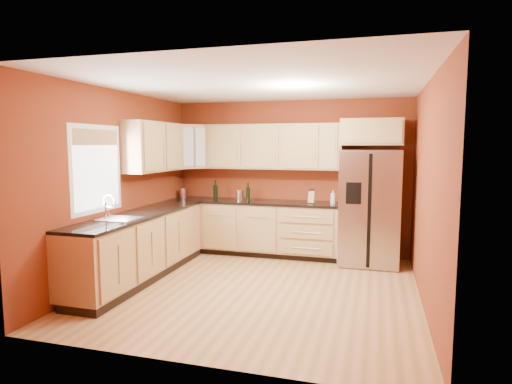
# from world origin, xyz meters

# --- Properties ---
(floor) EXTENTS (4.00, 4.00, 0.00)m
(floor) POSITION_xyz_m (0.00, 0.00, 0.00)
(floor) COLOR #A2783E
(floor) RESTS_ON ground
(ceiling) EXTENTS (4.00, 4.00, 0.00)m
(ceiling) POSITION_xyz_m (0.00, 0.00, 2.60)
(ceiling) COLOR silver
(ceiling) RESTS_ON wall_back
(wall_back) EXTENTS (4.00, 0.04, 2.60)m
(wall_back) POSITION_xyz_m (0.00, 2.00, 1.30)
(wall_back) COLOR maroon
(wall_back) RESTS_ON floor
(wall_front) EXTENTS (4.00, 0.04, 2.60)m
(wall_front) POSITION_xyz_m (0.00, -2.00, 1.30)
(wall_front) COLOR maroon
(wall_front) RESTS_ON floor
(wall_left) EXTENTS (0.04, 4.00, 2.60)m
(wall_left) POSITION_xyz_m (-2.00, 0.00, 1.30)
(wall_left) COLOR maroon
(wall_left) RESTS_ON floor
(wall_right) EXTENTS (0.04, 4.00, 2.60)m
(wall_right) POSITION_xyz_m (2.00, 0.00, 1.30)
(wall_right) COLOR maroon
(wall_right) RESTS_ON floor
(base_cabinets_back) EXTENTS (2.90, 0.60, 0.88)m
(base_cabinets_back) POSITION_xyz_m (-0.55, 1.70, 0.44)
(base_cabinets_back) COLOR #9E774D
(base_cabinets_back) RESTS_ON floor
(base_cabinets_left) EXTENTS (0.60, 2.80, 0.88)m
(base_cabinets_left) POSITION_xyz_m (-1.70, 0.00, 0.44)
(base_cabinets_left) COLOR #9E774D
(base_cabinets_left) RESTS_ON floor
(countertop_back) EXTENTS (2.90, 0.62, 0.04)m
(countertop_back) POSITION_xyz_m (-0.55, 1.69, 0.90)
(countertop_back) COLOR black
(countertop_back) RESTS_ON base_cabinets_back
(countertop_left) EXTENTS (0.62, 2.80, 0.04)m
(countertop_left) POSITION_xyz_m (-1.69, 0.00, 0.90)
(countertop_left) COLOR black
(countertop_left) RESTS_ON base_cabinets_left
(upper_cabinets_back) EXTENTS (2.30, 0.33, 0.75)m
(upper_cabinets_back) POSITION_xyz_m (-0.25, 1.83, 1.83)
(upper_cabinets_back) COLOR #9E774D
(upper_cabinets_back) RESTS_ON wall_back
(upper_cabinets_left) EXTENTS (0.33, 1.35, 0.75)m
(upper_cabinets_left) POSITION_xyz_m (-1.83, 0.72, 1.83)
(upper_cabinets_left) COLOR #9E774D
(upper_cabinets_left) RESTS_ON wall_left
(corner_upper_cabinet) EXTENTS (0.67, 0.67, 0.75)m
(corner_upper_cabinet) POSITION_xyz_m (-1.67, 1.67, 1.83)
(corner_upper_cabinet) COLOR #9E774D
(corner_upper_cabinet) RESTS_ON wall_back
(over_fridge_cabinet) EXTENTS (0.92, 0.60, 0.40)m
(over_fridge_cabinet) POSITION_xyz_m (1.35, 1.70, 2.05)
(over_fridge_cabinet) COLOR #9E774D
(over_fridge_cabinet) RESTS_ON wall_back
(refrigerator) EXTENTS (0.90, 0.75, 1.78)m
(refrigerator) POSITION_xyz_m (1.35, 1.62, 0.89)
(refrigerator) COLOR silver
(refrigerator) RESTS_ON floor
(window) EXTENTS (0.03, 0.90, 1.00)m
(window) POSITION_xyz_m (-1.98, -0.50, 1.55)
(window) COLOR white
(window) RESTS_ON wall_left
(sink_faucet) EXTENTS (0.50, 0.42, 0.30)m
(sink_faucet) POSITION_xyz_m (-1.69, -0.50, 1.07)
(sink_faucet) COLOR silver
(sink_faucet) RESTS_ON countertop_left
(canister_left) EXTENTS (0.12, 0.12, 0.17)m
(canister_left) POSITION_xyz_m (-1.85, 1.72, 1.01)
(canister_left) COLOR silver
(canister_left) RESTS_ON countertop_back
(canister_right) EXTENTS (0.13, 0.13, 0.18)m
(canister_right) POSITION_xyz_m (-0.78, 1.65, 1.01)
(canister_right) COLOR silver
(canister_right) RESTS_ON countertop_back
(wine_bottle_a) EXTENTS (0.08, 0.08, 0.30)m
(wine_bottle_a) POSITION_xyz_m (-0.65, 1.74, 1.07)
(wine_bottle_a) COLOR black
(wine_bottle_a) RESTS_ON countertop_back
(wine_bottle_b) EXTENTS (0.09, 0.09, 0.34)m
(wine_bottle_b) POSITION_xyz_m (-1.21, 1.65, 1.09)
(wine_bottle_b) COLOR black
(wine_bottle_b) RESTS_ON countertop_back
(knife_block) EXTENTS (0.11, 0.11, 0.19)m
(knife_block) POSITION_xyz_m (0.45, 1.64, 1.02)
(knife_block) COLOR tan
(knife_block) RESTS_ON countertop_back
(soap_dispenser) EXTENTS (0.08, 0.08, 0.21)m
(soap_dispenser) POSITION_xyz_m (0.78, 1.68, 1.02)
(soap_dispenser) COLOR silver
(soap_dispenser) RESTS_ON countertop_back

